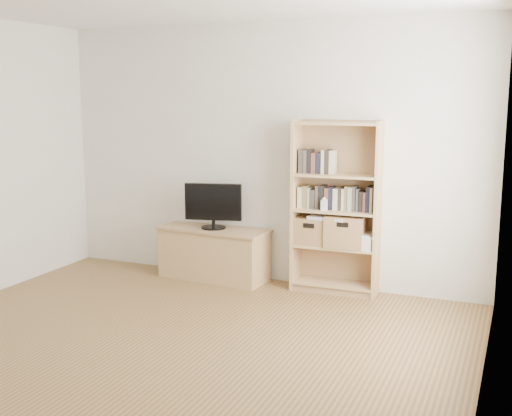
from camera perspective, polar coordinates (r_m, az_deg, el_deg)
The scene contains 13 objects.
floor at distance 4.66m, azimuth -11.18°, elevation -14.22°, with size 4.50×5.00×0.01m, color brown.
back_wall at distance 6.49m, azimuth 0.84°, elevation 4.81°, with size 4.50×0.02×2.60m, color silver.
right_wall at distance 3.55m, azimuth 19.74°, elevation -0.30°, with size 0.02×5.00×2.60m, color silver.
tv_stand at distance 6.68m, azimuth -3.76°, elevation -4.16°, with size 1.12×0.42×0.51m, color tan.
bookshelf at distance 6.16m, azimuth 7.12°, elevation 0.02°, with size 0.83×0.29×1.66m, color tan.
television at distance 6.57m, azimuth -3.82°, elevation 0.14°, with size 0.59×0.05×0.46m, color black.
books_row_mid at distance 6.17m, azimuth 7.17°, elevation 0.80°, with size 0.75×0.15×0.20m, color #C4B49C.
books_row_upper at distance 6.17m, azimuth 5.58°, elevation 4.01°, with size 0.37×0.14×0.20m, color #C4B49C.
baby_monitor at distance 6.09m, azimuth 6.07°, elevation 0.25°, with size 0.05×0.03×0.10m, color white.
basket_left at distance 6.26m, azimuth 5.09°, elevation -1.99°, with size 0.32×0.26×0.26m, color brown.
basket_right at distance 6.18m, azimuth 7.97°, elevation -2.04°, with size 0.37×0.30×0.30m, color brown.
laptop at distance 6.17m, azimuth 6.53°, elevation -0.82°, with size 0.36×0.25×0.03m, color white.
magazine_stack at distance 6.16m, azimuth 9.62°, elevation -2.99°, with size 0.18×0.26×0.12m, color beige.
Camera 1 is at (2.42, -3.49, 1.91)m, focal length 45.00 mm.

